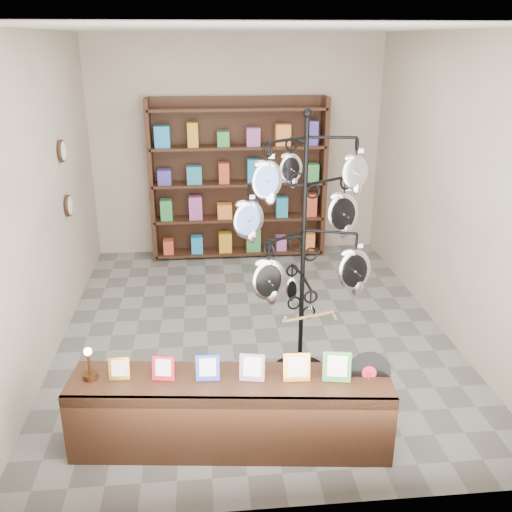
{
  "coord_description": "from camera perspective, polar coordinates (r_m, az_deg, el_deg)",
  "views": [
    {
      "loc": [
        -0.5,
        -5.41,
        2.92
      ],
      "look_at": [
        -0.07,
        -1.0,
        1.22
      ],
      "focal_mm": 40.0,
      "sensor_mm": 36.0,
      "label": 1
    }
  ],
  "objects": [
    {
      "name": "room_envelope",
      "position": [
        5.54,
        -0.24,
        9.83
      ],
      "size": [
        5.0,
        5.0,
        5.0
      ],
      "color": "#BEAD99",
      "rests_on": "ground"
    },
    {
      "name": "front_shelf",
      "position": [
        4.44,
        -2.54,
        -15.34
      ],
      "size": [
        2.41,
        0.74,
        0.84
      ],
      "rotation": [
        0.0,
        0.0,
        -0.11
      ],
      "color": "black",
      "rests_on": "ground"
    },
    {
      "name": "ground",
      "position": [
        6.17,
        -0.21,
        -7.3
      ],
      "size": [
        5.0,
        5.0,
        0.0
      ],
      "primitive_type": "plane",
      "color": "slate",
      "rests_on": "ground"
    },
    {
      "name": "back_shelving",
      "position": [
        7.95,
        -1.78,
        7.19
      ],
      "size": [
        2.42,
        0.36,
        2.2
      ],
      "color": "black",
      "rests_on": "ground"
    },
    {
      "name": "wall_clocks",
      "position": [
        6.53,
        -18.54,
        7.33
      ],
      "size": [
        0.03,
        0.24,
        0.84
      ],
      "color": "black",
      "rests_on": "ground"
    },
    {
      "name": "display_tree",
      "position": [
        4.86,
        4.81,
        2.55
      ],
      "size": [
        1.24,
        1.19,
        2.41
      ],
      "rotation": [
        0.0,
        0.0,
        0.21
      ],
      "color": "black",
      "rests_on": "ground"
    }
  ]
}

